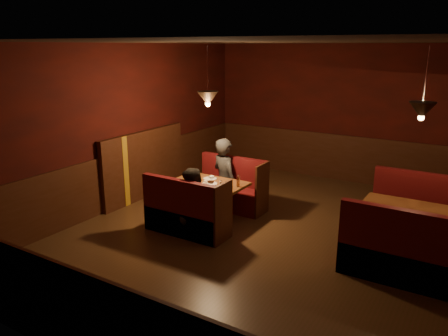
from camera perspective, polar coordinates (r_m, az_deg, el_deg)
The scene contains 9 objects.
room at distance 6.67m, azimuth 4.61°, elevation -0.02°, with size 6.02×7.02×2.92m.
main_table at distance 7.31m, azimuth -1.91°, elevation -3.01°, with size 1.23×0.75×0.86m.
main_bench_far at distance 7.93m, azimuth 0.96°, elevation -3.12°, with size 1.36×0.48×0.92m.
main_bench_near at distance 6.84m, azimuth -5.06°, elevation -6.33°, with size 1.36×0.48×0.92m.
second_table at distance 6.55m, azimuth 22.95°, elevation -6.38°, with size 1.27×0.81×0.72m.
second_bench_far at distance 7.32m, azimuth 23.96°, elevation -5.96°, with size 1.40×0.52×1.00m.
second_bench_near at distance 5.93m, azimuth 21.80°, elevation -10.78°, with size 1.40×0.52×1.00m.
diner_a at distance 7.82m, azimuth 0.07°, elevation 0.59°, with size 0.59×0.39×1.62m, color #2A2A2A.
diner_b at distance 6.65m, azimuth -3.92°, elevation -3.14°, with size 0.69×0.54×1.42m, color black.
Camera 1 is at (2.61, -5.69, 2.85)m, focal length 35.00 mm.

